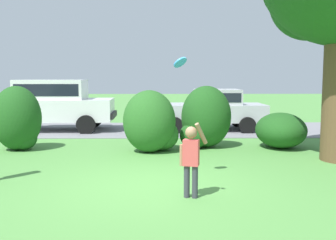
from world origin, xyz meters
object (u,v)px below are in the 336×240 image
at_px(parked_sedan, 211,108).
at_px(frisbee, 180,62).
at_px(parked_suv, 52,102).
at_px(child_thrower, 191,156).

bearing_deg(parked_sedan, frisbee, -101.68).
height_order(parked_suv, child_thrower, parked_suv).
relative_size(parked_sedan, child_thrower, 3.43).
bearing_deg(frisbee, child_thrower, -82.84).
xyz_separation_m(parked_suv, frisbee, (4.46, -7.29, 1.22)).
distance_m(parked_suv, child_thrower, 9.56).
xyz_separation_m(parked_sedan, parked_suv, (-5.99, -0.10, 0.23)).
bearing_deg(parked_suv, child_thrower, -61.22).
bearing_deg(parked_suv, frisbee, -58.53).
bearing_deg(parked_suv, parked_sedan, 0.97).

